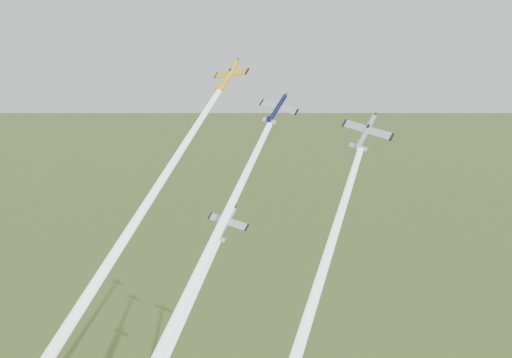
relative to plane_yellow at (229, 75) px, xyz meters
The scene contains 6 objects.
plane_yellow is the anchor object (origin of this frame).
smoke_trail_yellow 39.33m from the plane_yellow, 95.20° to the right, with size 2.42×2.42×72.26m, color white, non-canonical shape.
plane_navy 14.48m from the plane_yellow, 13.64° to the right, with size 7.36×7.30×1.15m, color #0E123E, non-canonical shape.
smoke_trail_navy 47.69m from the plane_yellow, 63.62° to the right, with size 2.42×2.42×72.60m, color white, non-canonical shape.
plane_silver_right 29.67m from the plane_yellow, ahead, with size 8.33×8.26×1.30m, color #B2B7C0, non-canonical shape.
plane_silver_low 28.94m from the plane_yellow, 51.51° to the right, with size 7.66×7.60×1.20m, color silver, non-canonical shape.
Camera 1 is at (63.95, -86.84, 114.76)m, focal length 45.00 mm.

